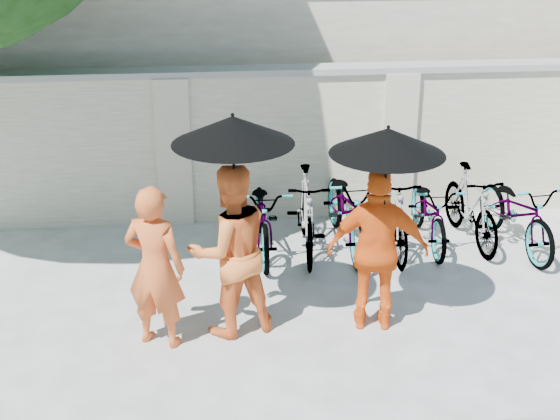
{
  "coord_description": "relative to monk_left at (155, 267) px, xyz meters",
  "views": [
    {
      "loc": [
        -0.55,
        -6.76,
        4.25
      ],
      "look_at": [
        0.18,
        0.76,
        1.1
      ],
      "focal_mm": 50.0,
      "sensor_mm": 36.0,
      "label": 1
    }
  ],
  "objects": [
    {
      "name": "ground",
      "position": [
        1.11,
        -0.07,
        -0.84
      ],
      "size": [
        80.0,
        80.0,
        0.0
      ],
      "primitive_type": "plane",
      "color": "silver"
    },
    {
      "name": "compound_wall",
      "position": [
        2.11,
        3.13,
        0.16
      ],
      "size": [
        20.0,
        0.3,
        2.0
      ],
      "primitive_type": "cube",
      "color": "beige",
      "rests_on": "ground"
    },
    {
      "name": "building_behind",
      "position": [
        3.11,
        6.93,
        0.76
      ],
      "size": [
        14.0,
        6.0,
        3.2
      ],
      "primitive_type": "cube",
      "color": "beige",
      "rests_on": "ground"
    },
    {
      "name": "monk_left",
      "position": [
        0.0,
        0.0,
        0.0
      ],
      "size": [
        0.72,
        0.6,
        1.68
      ],
      "primitive_type": "imported",
      "rotation": [
        0.0,
        0.0,
        2.75
      ],
      "color": "orange",
      "rests_on": "ground"
    },
    {
      "name": "monk_center",
      "position": [
        0.74,
        0.17,
        0.06
      ],
      "size": [
        1.04,
        0.92,
        1.81
      ],
      "primitive_type": "imported",
      "rotation": [
        0.0,
        0.0,
        3.45
      ],
      "color": "orange",
      "rests_on": "ground"
    },
    {
      "name": "parasol_center",
      "position": [
        0.79,
        0.09,
        1.33
      ],
      "size": [
        1.16,
        1.16,
        1.28
      ],
      "color": "black",
      "rests_on": "ground"
    },
    {
      "name": "monk_right",
      "position": [
        2.21,
        0.1,
        0.03
      ],
      "size": [
        1.07,
        0.58,
        1.73
      ],
      "primitive_type": "imported",
      "rotation": [
        0.0,
        0.0,
        2.98
      ],
      "color": "orange",
      "rests_on": "ground"
    },
    {
      "name": "parasol_right",
      "position": [
        2.23,
        0.02,
        1.2
      ],
      "size": [
        1.11,
        1.11,
        1.18
      ],
      "color": "black",
      "rests_on": "ground"
    },
    {
      "name": "bike_0",
      "position": [
        1.2,
        2.0,
        -0.36
      ],
      "size": [
        0.66,
        1.82,
        0.95
      ],
      "primitive_type": "imported",
      "rotation": [
        0.0,
        0.0,
        -0.01
      ],
      "color": "#949494",
      "rests_on": "ground"
    },
    {
      "name": "bike_1",
      "position": [
        1.73,
        1.93,
        -0.32
      ],
      "size": [
        0.59,
        1.76,
        1.04
      ],
      "primitive_type": "imported",
      "rotation": [
        0.0,
        0.0,
        -0.06
      ],
      "color": "#949494",
      "rests_on": "ground"
    },
    {
      "name": "bike_2",
      "position": [
        2.26,
        2.04,
        -0.32
      ],
      "size": [
        0.79,
        2.01,
        1.04
      ],
      "primitive_type": "imported",
      "rotation": [
        0.0,
        0.0,
        0.05
      ],
      "color": "#949494",
      "rests_on": "ground"
    },
    {
      "name": "bike_3",
      "position": [
        2.79,
        1.89,
        -0.31
      ],
      "size": [
        0.53,
        1.78,
        1.06
      ],
      "primitive_type": "imported",
      "rotation": [
        0.0,
        0.0,
        -0.02
      ],
      "color": "#949494",
      "rests_on": "ground"
    },
    {
      "name": "bike_4",
      "position": [
        3.32,
        2.03,
        -0.4
      ],
      "size": [
        0.63,
        1.68,
        0.88
      ],
      "primitive_type": "imported",
      "rotation": [
        0.0,
        0.0,
        -0.03
      ],
      "color": "#949494",
      "rests_on": "ground"
    },
    {
      "name": "bike_5",
      "position": [
        3.85,
        2.02,
        -0.35
      ],
      "size": [
        0.61,
        1.67,
        0.98
      ],
      "primitive_type": "imported",
      "rotation": [
        0.0,
        0.0,
        0.09
      ],
      "color": "#949494",
      "rests_on": "ground"
    },
    {
      "name": "bike_6",
      "position": [
        4.37,
        1.82,
        -0.36
      ],
      "size": [
        0.87,
        1.88,
        0.95
      ],
      "primitive_type": "imported",
      "rotation": [
        0.0,
        0.0,
        0.14
      ],
      "color": "#949494",
      "rests_on": "ground"
    }
  ]
}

